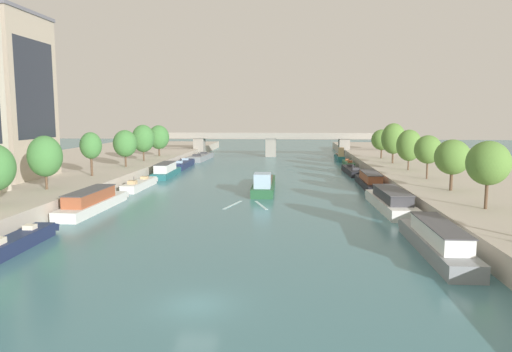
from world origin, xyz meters
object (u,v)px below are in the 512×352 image
object	(u,v)px
moored_boat_left_lone	(140,184)
moored_boat_right_downstream	(390,201)
tree_right_second	(452,157)
tree_right_nearest	(428,150)
moored_boat_right_lone	(437,240)
tree_right_distant	(382,140)
tree_left_by_lamp	(143,138)
tree_right_third	(409,145)
moored_boat_left_upstream	(92,202)
bridge_far	(271,141)
moored_boat_right_end	(352,171)
moored_boat_left_far	(166,171)
tree_right_midway	(393,139)
tree_left_distant	(45,156)
moored_boat_left_end	(183,164)
tree_left_midway	(159,137)
barge_midriver	(264,184)
tree_left_second	(91,146)
moored_boat_right_gap_after	(370,181)
moored_boat_right_midway	(340,157)
moored_boat_left_gap_after	(201,157)
moored_boat_left_midway	(18,241)
moored_boat_right_upstream	(348,164)
tree_left_end_of_row	(125,143)

from	to	relation	value
moored_boat_left_lone	moored_boat_right_downstream	size ratio (longest dim) A/B	0.79
tree_right_second	tree_right_nearest	world-z (taller)	tree_right_nearest
moored_boat_right_lone	tree_right_distant	xyz separation A→B (m)	(7.45, 65.05, 4.96)
tree_left_by_lamp	tree_right_third	xyz separation A→B (m)	(49.73, -12.87, -0.35)
moored_boat_left_upstream	bridge_far	bearing A→B (deg)	76.82
tree_right_third	moored_boat_right_end	bearing A→B (deg)	124.65
moored_boat_left_upstream	moored_boat_right_end	xyz separation A→B (m)	(35.49, 38.74, -0.48)
moored_boat_left_far	tree_right_midway	distance (m)	43.69
tree_left_distant	tree_right_third	bearing A→B (deg)	26.35
moored_boat_left_far	moored_boat_left_end	xyz separation A→B (m)	(-0.50, 15.85, -0.39)
bridge_far	tree_right_midway	bearing A→B (deg)	-56.45
tree_left_midway	tree_right_nearest	distance (m)	61.15
moored_boat_right_lone	tree_right_distant	size ratio (longest dim) A/B	2.56
moored_boat_right_downstream	tree_left_midway	bearing A→B (deg)	130.88
barge_midriver	tree_left_distant	world-z (taller)	tree_left_distant
moored_boat_left_upstream	moored_boat_left_far	distance (m)	32.26
tree_left_distant	bridge_far	world-z (taller)	tree_left_distant
moored_boat_right_lone	tree_right_distant	distance (m)	65.66
tree_right_third	bridge_far	xyz separation A→B (m)	(-25.38, 49.42, -2.10)
tree_right_nearest	tree_right_distant	distance (m)	33.85
moored_boat_right_downstream	moored_boat_right_end	xyz separation A→B (m)	(-0.08, 35.52, -0.46)
moored_boat_left_end	tree_right_distant	bearing A→B (deg)	2.34
barge_midriver	tree_left_distant	bearing A→B (deg)	-151.47
moored_boat_right_downstream	tree_left_second	bearing A→B (deg)	163.33
tree_left_by_lamp	tree_left_distant	bearing A→B (deg)	-90.78
tree_left_midway	tree_right_third	size ratio (longest dim) A/B	1.02
moored_boat_right_downstream	tree_left_by_lamp	xyz separation A→B (m)	(-41.95, 37.01, 5.57)
moored_boat_right_downstream	moored_boat_left_far	bearing A→B (deg)	140.50
moored_boat_right_downstream	moored_boat_right_gap_after	world-z (taller)	moored_boat_right_downstream
barge_midriver	moored_boat_right_midway	world-z (taller)	moored_boat_right_midway
moored_boat_left_gap_after	tree_left_midway	xyz separation A→B (m)	(-6.94, -13.84, 5.67)
moored_boat_right_lone	tree_left_midway	world-z (taller)	tree_left_midway
moored_boat_left_lone	moored_boat_right_midway	size ratio (longest dim) A/B	1.15
moored_boat_left_lone	tree_left_by_lamp	size ratio (longest dim) A/B	1.68
moored_boat_left_midway	moored_boat_right_midway	xyz separation A→B (m)	(35.22, 81.91, 0.40)
moored_boat_left_upstream	bridge_far	world-z (taller)	bridge_far
moored_boat_right_gap_after	tree_right_second	size ratio (longest dim) A/B	2.45
moored_boat_left_gap_after	moored_boat_right_downstream	xyz separation A→B (m)	(35.01, -62.31, 0.38)
moored_boat_right_end	tree_left_distant	size ratio (longest dim) A/B	2.08
tree_right_nearest	moored_boat_left_far	bearing A→B (deg)	159.31
moored_boat_left_upstream	moored_boat_right_gap_after	size ratio (longest dim) A/B	1.03
moored_boat_left_midway	bridge_far	world-z (taller)	bridge_far
moored_boat_right_midway	moored_boat_right_downstream	bearing A→B (deg)	-90.12
tree_right_second	moored_boat_right_upstream	bearing A→B (deg)	98.43
moored_boat_right_end	tree_right_third	distance (m)	14.96
moored_boat_left_gap_after	moored_boat_left_far	bearing A→B (deg)	-90.38
moored_boat_left_lone	moored_boat_right_lone	xyz separation A→B (m)	(35.46, -32.71, 0.49)
moored_boat_left_far	bridge_far	bearing A→B (deg)	68.39
moored_boat_left_end	tree_right_distant	distance (m)	43.54
moored_boat_right_downstream	tree_left_end_of_row	size ratio (longest dim) A/B	2.37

